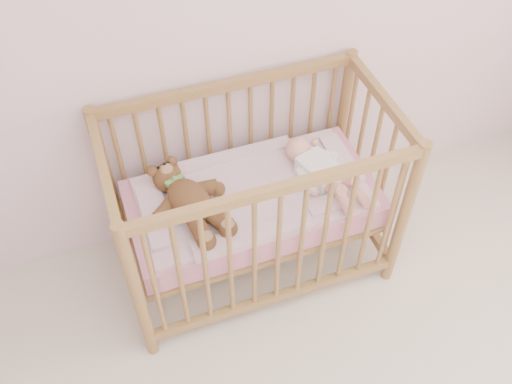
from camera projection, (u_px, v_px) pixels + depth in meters
name	position (u px, v px, depth m)	size (l,w,h in m)	color
wall_back	(236.00, 2.00, 2.46)	(4.00, 0.02, 2.70)	silver
crib	(253.00, 201.00, 2.83)	(1.36, 0.76, 1.00)	olive
mattress	(253.00, 203.00, 2.84)	(1.22, 0.62, 0.13)	pink
blanket	(253.00, 193.00, 2.78)	(1.10, 0.58, 0.06)	#E89FB5
baby	(320.00, 168.00, 2.79)	(0.27, 0.57, 0.14)	white
teddy_bear	(190.00, 201.00, 2.64)	(0.40, 0.57, 0.16)	brown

